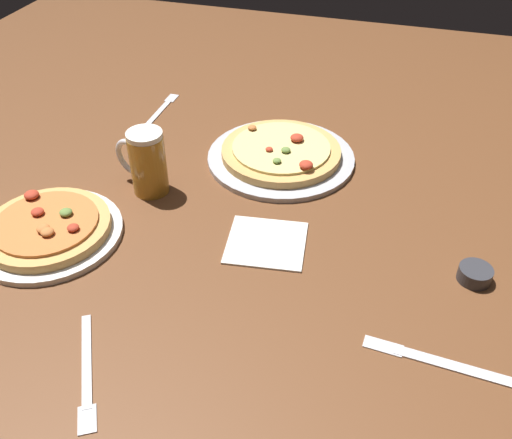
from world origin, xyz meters
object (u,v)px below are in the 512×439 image
Objects in this scene: fork_left at (87,372)px; fork_spare at (160,110)px; napkin_folded at (266,242)px; pizza_plate_far at (281,154)px; knife_right at (441,362)px; ramekin_sauce at (475,274)px; beer_mug_dark at (146,162)px; pizza_plate_near at (48,229)px.

fork_left is 0.81m from fork_spare.
napkin_folded is 0.39m from fork_left.
knife_right is (0.37, -0.47, -0.01)m from pizza_plate_far.
ramekin_sauce is 0.30× the size of fork_left.
fork_left is at bearing -161.30° from knife_right.
beer_mug_dark is 0.30m from napkin_folded.
beer_mug_dark is 0.58× the size of knife_right.
pizza_plate_near is 0.52m from pizza_plate_far.
pizza_plate_far is 1.63× the size of fork_spare.
napkin_folded is at bearing -18.88° from beer_mug_dark.
pizza_plate_near reaches higher than fork_spare.
ramekin_sauce is (0.77, 0.11, -0.00)m from pizza_plate_near.
beer_mug_dark is 0.96× the size of napkin_folded.
pizza_plate_far reaches higher than fork_left.
knife_right is at bearing -103.36° from ramekin_sauce.
beer_mug_dark reaches higher than knife_right.
pizza_plate_near is 0.78m from ramekin_sauce.
fork_left is 0.82× the size of knife_right.
pizza_plate_far reaches higher than fork_spare.
ramekin_sauce is 0.24× the size of knife_right.
beer_mug_dark is at bearing -140.99° from pizza_plate_far.
napkin_folded reaches higher than knife_right.
fork_spare is at bearing 152.04° from ramekin_sauce.
napkin_folded is at bearing 150.07° from knife_right.
fork_left is (-0.13, -0.64, -0.01)m from pizza_plate_far.
beer_mug_dark reaches higher than fork_spare.
beer_mug_dark is at bearing 154.98° from knife_right.
pizza_plate_far is 0.60m from knife_right.
fork_spare is (-0.23, 0.78, 0.00)m from fork_left.
knife_right is 1.17× the size of fork_spare.
pizza_plate_far is 1.71× the size of fork_left.
beer_mug_dark reaches higher than napkin_folded.
pizza_plate_far reaches higher than napkin_folded.
pizza_plate_near is at bearing 173.01° from knife_right.
napkin_folded is 0.37m from knife_right.
ramekin_sauce is at bearing -33.37° from pizza_plate_far.
beer_mug_dark is 0.72× the size of fork_left.
pizza_plate_far is at bearing -20.93° from fork_spare.
fork_left is (0.11, -0.45, -0.07)m from beer_mug_dark.
pizza_plate_near reaches higher than ramekin_sauce.
beer_mug_dark reaches higher than fork_left.
knife_right is (0.60, -0.28, -0.07)m from beer_mug_dark.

